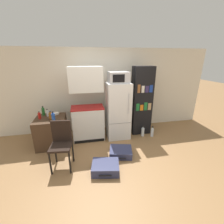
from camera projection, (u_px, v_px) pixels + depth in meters
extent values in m
plane|color=olive|center=(114.00, 168.00, 3.07)|extent=(24.00, 24.00, 0.00)
cube|color=silver|center=(106.00, 90.00, 4.54)|extent=(6.40, 0.10, 2.41)
cube|color=#422D1E|center=(52.00, 131.00, 3.82)|extent=(0.71, 0.74, 0.74)
cube|color=silver|center=(88.00, 123.00, 4.09)|extent=(0.83, 0.49, 0.89)
cube|color=#B21E1E|center=(87.00, 107.00, 3.93)|extent=(0.84, 0.50, 0.03)
cube|color=silver|center=(86.00, 79.00, 3.68)|extent=(0.83, 0.41, 0.61)
cube|color=black|center=(90.00, 141.00, 4.00)|extent=(0.79, 0.01, 0.08)
cube|color=white|center=(118.00, 111.00, 4.10)|extent=(0.62, 0.56, 1.54)
cube|color=gray|center=(120.00, 123.00, 3.92)|extent=(0.59, 0.01, 0.01)
cylinder|color=silver|center=(129.00, 104.00, 3.77)|extent=(0.02, 0.02, 0.54)
cube|color=#B7B7BC|center=(118.00, 77.00, 3.79)|extent=(0.51, 0.43, 0.27)
cube|color=black|center=(119.00, 78.00, 3.58)|extent=(0.29, 0.01, 0.19)
cube|color=black|center=(142.00, 101.00, 4.27)|extent=(0.55, 0.34, 1.94)
cube|color=#1E7033|center=(138.00, 107.00, 4.12)|extent=(0.09, 0.01, 0.21)
cube|color=orange|center=(142.00, 108.00, 4.14)|extent=(0.09, 0.01, 0.16)
cube|color=#1E7033|center=(146.00, 106.00, 4.16)|extent=(0.09, 0.01, 0.22)
cube|color=tan|center=(150.00, 107.00, 4.18)|extent=(0.09, 0.01, 0.20)
cube|color=brown|center=(139.00, 89.00, 3.94)|extent=(0.07, 0.01, 0.22)
cube|color=silver|center=(143.00, 89.00, 3.97)|extent=(0.08, 0.01, 0.18)
cube|color=#332856|center=(147.00, 89.00, 3.99)|extent=(0.09, 0.01, 0.18)
cube|color=#193899|center=(151.00, 89.00, 4.01)|extent=(0.09, 0.01, 0.19)
cylinder|color=#1E47A3|center=(53.00, 118.00, 3.42)|extent=(0.08, 0.08, 0.21)
cylinder|color=#1E47A3|center=(53.00, 113.00, 3.38)|extent=(0.04, 0.04, 0.04)
cylinder|color=black|center=(53.00, 112.00, 3.37)|extent=(0.04, 0.04, 0.02)
cylinder|color=#AD1914|center=(39.00, 116.00, 3.63)|extent=(0.07, 0.07, 0.15)
cylinder|color=#AD1914|center=(39.00, 113.00, 3.60)|extent=(0.03, 0.03, 0.03)
cylinder|color=black|center=(39.00, 112.00, 3.59)|extent=(0.03, 0.03, 0.01)
cylinder|color=brown|center=(51.00, 116.00, 3.57)|extent=(0.09, 0.09, 0.17)
cylinder|color=brown|center=(50.00, 112.00, 3.54)|extent=(0.04, 0.04, 0.03)
cylinder|color=black|center=(50.00, 112.00, 3.53)|extent=(0.04, 0.04, 0.02)
cylinder|color=silver|center=(48.00, 113.00, 3.79)|extent=(0.06, 0.06, 0.15)
cylinder|color=silver|center=(47.00, 110.00, 3.76)|extent=(0.03, 0.03, 0.03)
cylinder|color=black|center=(47.00, 109.00, 3.75)|extent=(0.03, 0.03, 0.02)
cylinder|color=#1E6028|center=(43.00, 112.00, 3.85)|extent=(0.07, 0.07, 0.19)
cylinder|color=#1E6028|center=(43.00, 108.00, 3.81)|extent=(0.03, 0.03, 0.03)
cylinder|color=black|center=(42.00, 107.00, 3.80)|extent=(0.04, 0.04, 0.02)
cylinder|color=silver|center=(56.00, 113.00, 3.94)|extent=(0.16, 0.16, 0.04)
cylinder|color=black|center=(50.00, 164.00, 2.84)|extent=(0.04, 0.04, 0.48)
cylinder|color=black|center=(70.00, 163.00, 2.87)|extent=(0.04, 0.04, 0.48)
cylinder|color=black|center=(55.00, 153.00, 3.18)|extent=(0.04, 0.04, 0.48)
cylinder|color=black|center=(73.00, 152.00, 3.21)|extent=(0.04, 0.04, 0.48)
cube|color=black|center=(61.00, 146.00, 2.93)|extent=(0.44, 0.44, 0.04)
cube|color=black|center=(61.00, 131.00, 3.02)|extent=(0.38, 0.09, 0.45)
cube|color=navy|center=(121.00, 152.00, 3.47)|extent=(0.59, 0.54, 0.16)
cylinder|color=black|center=(121.00, 158.00, 3.26)|extent=(0.23, 0.07, 0.02)
cube|color=navy|center=(105.00, 167.00, 2.97)|extent=(0.60, 0.51, 0.18)
cylinder|color=black|center=(105.00, 176.00, 2.75)|extent=(0.24, 0.06, 0.02)
cylinder|color=silver|center=(143.00, 132.00, 4.32)|extent=(0.09, 0.09, 0.24)
cylinder|color=silver|center=(143.00, 128.00, 4.27)|extent=(0.04, 0.04, 0.04)
cylinder|color=black|center=(143.00, 127.00, 4.26)|extent=(0.04, 0.04, 0.02)
cylinder|color=silver|center=(152.00, 132.00, 4.30)|extent=(0.08, 0.08, 0.24)
cylinder|color=silver|center=(153.00, 128.00, 4.25)|extent=(0.04, 0.04, 0.04)
cylinder|color=black|center=(153.00, 127.00, 4.24)|extent=(0.04, 0.04, 0.02)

